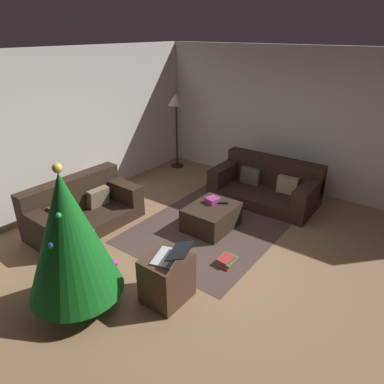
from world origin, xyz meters
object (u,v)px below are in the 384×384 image
object	(u,v)px
couch_left	(81,209)
tv_remote	(223,203)
laptop	(171,255)
book_stack	(227,261)
side_table	(167,278)
couch_right	(267,185)
gift_box	(213,200)
ottoman	(211,217)
corner_lamp	(176,105)
christmas_tree	(69,235)

from	to	relation	value
couch_left	tv_remote	world-z (taller)	couch_left
laptop	book_stack	bearing A→B (deg)	-8.59
tv_remote	side_table	size ratio (longest dim) A/B	0.28
couch_left	couch_right	world-z (taller)	couch_left
couch_left	gift_box	xyz separation A→B (m)	(1.29, -1.61, 0.12)
couch_right	gift_box	world-z (taller)	couch_right
tv_remote	laptop	size ratio (longest dim) A/B	0.33
ottoman	corner_lamp	size ratio (longest dim) A/B	0.50
couch_right	ottoman	distance (m)	1.45
gift_box	corner_lamp	xyz separation A→B (m)	(1.67, 2.07, 0.97)
laptop	ottoman	bearing A→B (deg)	18.65
couch_right	christmas_tree	size ratio (longest dim) A/B	1.07
ottoman	gift_box	distance (m)	0.26
corner_lamp	christmas_tree	bearing A→B (deg)	-155.21
couch_right	ottoman	xyz separation A→B (m)	(-1.43, 0.24, -0.09)
gift_box	laptop	xyz separation A→B (m)	(-1.74, -0.61, 0.21)
gift_box	laptop	bearing A→B (deg)	-160.64
couch_left	ottoman	bearing A→B (deg)	126.48
couch_left	laptop	xyz separation A→B (m)	(-0.45, -2.22, 0.33)
tv_remote	corner_lamp	size ratio (longest dim) A/B	0.10
tv_remote	side_table	xyz separation A→B (m)	(-1.82, -0.40, -0.10)
ottoman	tv_remote	size ratio (longest dim) A/B	5.10
couch_right	side_table	bearing A→B (deg)	93.75
book_stack	gift_box	bearing A→B (deg)	43.94
gift_box	side_table	distance (m)	1.85
laptop	book_stack	xyz separation A→B (m)	(0.95, -0.14, -0.58)
side_table	christmas_tree	bearing A→B (deg)	132.51
gift_box	ottoman	bearing A→B (deg)	-151.81
christmas_tree	side_table	distance (m)	1.17
ottoman	side_table	size ratio (longest dim) A/B	1.45
gift_box	book_stack	size ratio (longest dim) A/B	0.61
book_stack	corner_lamp	world-z (taller)	corner_lamp
side_table	corner_lamp	bearing A→B (deg)	37.41
ottoman	gift_box	world-z (taller)	gift_box
christmas_tree	corner_lamp	size ratio (longest dim) A/B	1.05
side_table	book_stack	world-z (taller)	side_table
couch_right	tv_remote	world-z (taller)	couch_right
couch_left	couch_right	distance (m)	3.22
couch_right	ottoman	world-z (taller)	couch_right
book_stack	christmas_tree	bearing A→B (deg)	150.43
couch_left	ottoman	distance (m)	2.04
side_table	book_stack	xyz separation A→B (m)	(0.97, -0.20, -0.24)
gift_box	couch_right	bearing A→B (deg)	-13.18
couch_right	book_stack	world-z (taller)	couch_right
christmas_tree	book_stack	size ratio (longest dim) A/B	5.53
couch_right	laptop	bearing A→B (deg)	94.86
side_table	corner_lamp	size ratio (longest dim) A/B	0.35
couch_left	gift_box	bearing A→B (deg)	130.27
christmas_tree	corner_lamp	bearing A→B (deg)	24.79
gift_box	christmas_tree	bearing A→B (deg)	175.81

